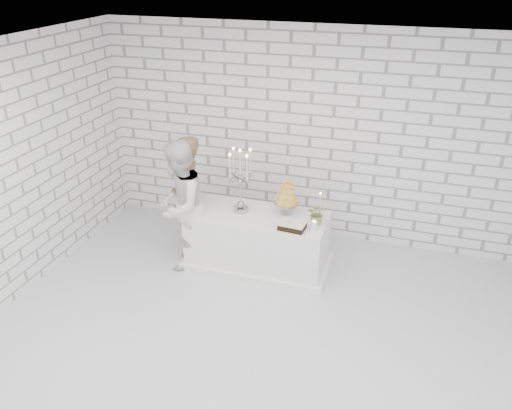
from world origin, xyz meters
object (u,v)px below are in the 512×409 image
object	(u,v)px
bride	(180,205)
croquembouche	(287,196)
groom	(187,197)
cake_table	(258,240)
candelabra	(240,181)

from	to	relation	value
bride	croquembouche	bearing A→B (deg)	102.96
groom	bride	world-z (taller)	bride
bride	croquembouche	world-z (taller)	bride
cake_table	groom	world-z (taller)	groom
groom	cake_table	bearing A→B (deg)	65.19
cake_table	bride	xyz separation A→B (m)	(-0.97, -0.27, 0.49)
bride	candelabra	bearing A→B (deg)	108.05
cake_table	croquembouche	distance (m)	0.74
cake_table	candelabra	world-z (taller)	candelabra
candelabra	cake_table	bearing A→B (deg)	-7.25
groom	croquembouche	distance (m)	1.37
cake_table	bride	distance (m)	1.12
groom	croquembouche	size ratio (longest dim) A/B	3.28
bride	candelabra	size ratio (longest dim) A/B	2.01
cake_table	candelabra	bearing A→B (deg)	172.75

